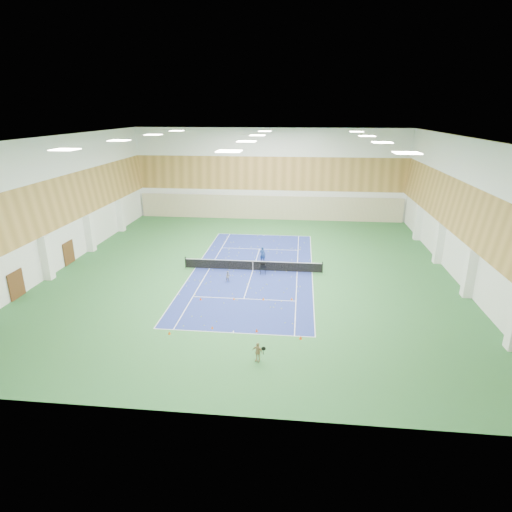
% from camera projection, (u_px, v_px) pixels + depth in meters
% --- Properties ---
extents(ground, '(40.00, 40.00, 0.00)m').
position_uv_depth(ground, '(253.00, 270.00, 39.85)').
color(ground, '#2A6330').
rests_on(ground, ground).
extents(room_shell, '(36.00, 40.00, 12.00)m').
position_uv_depth(room_shell, '(253.00, 207.00, 37.90)').
color(room_shell, white).
rests_on(room_shell, ground).
extents(wood_cladding, '(36.00, 40.00, 8.00)m').
position_uv_depth(wood_cladding, '(253.00, 185.00, 37.25)').
color(wood_cladding, '#B08341').
rests_on(wood_cladding, room_shell).
extents(ceiling_light_grid, '(21.40, 25.40, 0.06)m').
position_uv_depth(ceiling_light_grid, '(253.00, 138.00, 35.97)').
color(ceiling_light_grid, white).
rests_on(ceiling_light_grid, room_shell).
extents(court_surface, '(10.97, 23.77, 0.01)m').
position_uv_depth(court_surface, '(253.00, 270.00, 39.84)').
color(court_surface, navy).
rests_on(court_surface, ground).
extents(tennis_balls_scatter, '(10.57, 22.77, 0.07)m').
position_uv_depth(tennis_balls_scatter, '(253.00, 270.00, 39.83)').
color(tennis_balls_scatter, '#B5D223').
rests_on(tennis_balls_scatter, ground).
extents(tennis_net, '(12.80, 0.10, 1.10)m').
position_uv_depth(tennis_net, '(253.00, 265.00, 39.67)').
color(tennis_net, black).
rests_on(tennis_net, ground).
extents(back_curtain, '(35.40, 0.16, 3.20)m').
position_uv_depth(back_curtain, '(269.00, 208.00, 57.90)').
color(back_curtain, '#C6B793').
rests_on(back_curtain, ground).
extents(door_left_a, '(0.08, 1.80, 2.20)m').
position_uv_depth(door_left_a, '(16.00, 285.00, 33.75)').
color(door_left_a, '#593319').
rests_on(door_left_a, ground).
extents(door_left_b, '(0.08, 1.80, 2.20)m').
position_uv_depth(door_left_b, '(69.00, 253.00, 41.28)').
color(door_left_b, '#593319').
rests_on(door_left_b, ground).
extents(coach, '(0.66, 0.51, 1.61)m').
position_uv_depth(coach, '(263.00, 255.00, 41.67)').
color(coach, navy).
rests_on(coach, ground).
extents(child_court, '(0.59, 0.54, 0.97)m').
position_uv_depth(child_court, '(228.00, 276.00, 37.06)').
color(child_court, gray).
rests_on(child_court, ground).
extents(child_apron, '(0.78, 0.57, 1.22)m').
position_uv_depth(child_apron, '(258.00, 352.00, 25.29)').
color(child_apron, tan).
rests_on(child_apron, ground).
extents(ball_cart, '(0.62, 0.62, 0.93)m').
position_uv_depth(ball_cart, '(263.00, 269.00, 38.81)').
color(ball_cart, black).
rests_on(ball_cart, ground).
extents(cone_svc_a, '(0.20, 0.20, 0.22)m').
position_uv_depth(cone_svc_a, '(201.00, 299.00, 33.60)').
color(cone_svc_a, '#E8440C').
rests_on(cone_svc_a, ground).
extents(cone_svc_b, '(0.19, 0.19, 0.21)m').
position_uv_depth(cone_svc_b, '(234.00, 298.00, 33.66)').
color(cone_svc_b, '#FF650D').
rests_on(cone_svc_b, ground).
extents(cone_svc_c, '(0.19, 0.19, 0.21)m').
position_uv_depth(cone_svc_c, '(263.00, 299.00, 33.60)').
color(cone_svc_c, orange).
rests_on(cone_svc_c, ground).
extents(cone_svc_d, '(0.19, 0.19, 0.21)m').
position_uv_depth(cone_svc_d, '(292.00, 299.00, 33.60)').
color(cone_svc_d, orange).
rests_on(cone_svc_d, ground).
extents(cone_base_a, '(0.20, 0.20, 0.22)m').
position_uv_depth(cone_base_a, '(169.00, 333.00, 28.49)').
color(cone_base_a, '#DD5C0B').
rests_on(cone_base_a, ground).
extents(cone_base_b, '(0.18, 0.18, 0.20)m').
position_uv_depth(cone_base_b, '(212.00, 327.00, 29.21)').
color(cone_base_b, orange).
rests_on(cone_base_b, ground).
extents(cone_base_c, '(0.20, 0.20, 0.22)m').
position_uv_depth(cone_base_c, '(257.00, 330.00, 28.80)').
color(cone_base_c, '#ED490C').
rests_on(cone_base_c, ground).
extents(cone_base_d, '(0.21, 0.21, 0.23)m').
position_uv_depth(cone_base_d, '(301.00, 337.00, 27.88)').
color(cone_base_d, '#F2460C').
rests_on(cone_base_d, ground).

